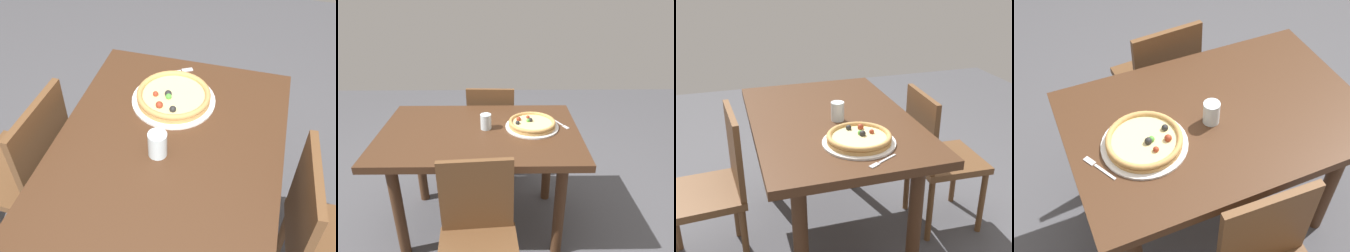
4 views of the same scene
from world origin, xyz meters
The scene contains 7 objects.
dining_table centered at (0.00, 0.00, 0.66)m, with size 1.28×0.85×0.77m.
chair_near centered at (-0.06, -0.64, 0.48)m, with size 0.42×0.42×0.87m.
chair_far centered at (-0.02, 0.64, 0.48)m, with size 0.43×0.43×0.87m.
plate centered at (-0.34, -0.04, 0.78)m, with size 0.35×0.35×0.01m, color white.
pizza centered at (-0.34, -0.04, 0.80)m, with size 0.31×0.31×0.05m.
fork centered at (-0.55, -0.07, 0.77)m, with size 0.09×0.15×0.00m.
drinking_glass centered at (-0.04, -0.03, 0.82)m, with size 0.07×0.07×0.10m, color silver.
Camera 1 is at (0.92, 0.27, 1.90)m, focal length 43.80 mm.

